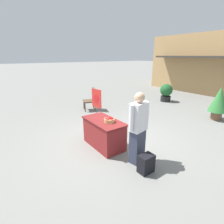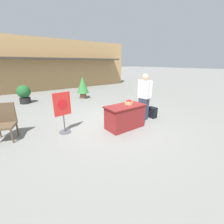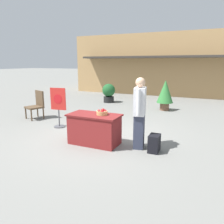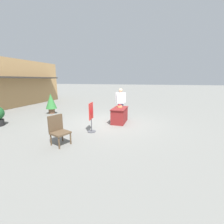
{
  "view_description": "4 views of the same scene",
  "coord_description": "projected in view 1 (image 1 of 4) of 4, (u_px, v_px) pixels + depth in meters",
  "views": [
    {
      "loc": [
        3.89,
        -2.97,
        2.5
      ],
      "look_at": [
        -0.09,
        -0.09,
        0.9
      ],
      "focal_mm": 28.0,
      "sensor_mm": 36.0,
      "label": 1
    },
    {
      "loc": [
        -3.06,
        -4.05,
        2.12
      ],
      "look_at": [
        -0.45,
        -0.53,
        0.67
      ],
      "focal_mm": 24.0,
      "sensor_mm": 36.0,
      "label": 2
    },
    {
      "loc": [
        2.73,
        -5.25,
        2.07
      ],
      "look_at": [
        0.63,
        -0.59,
        0.91
      ],
      "focal_mm": 35.0,
      "sensor_mm": 36.0,
      "label": 3
    },
    {
      "loc": [
        -7.45,
        -2.23,
        2.26
      ],
      "look_at": [
        0.17,
        -0.07,
        0.53
      ],
      "focal_mm": 24.0,
      "sensor_mm": 36.0,
      "label": 4
    }
  ],
  "objects": [
    {
      "name": "potted_plant_near_right",
      "position": [
        166.0,
        92.0,
        9.78
      ],
      "size": [
        0.68,
        0.68,
        0.99
      ],
      "color": "black",
      "rests_on": "ground_plane"
    },
    {
      "name": "backpack",
      "position": [
        146.0,
        164.0,
        3.87
      ],
      "size": [
        0.24,
        0.34,
        0.42
      ],
      "color": "black",
      "rests_on": "ground_plane"
    },
    {
      "name": "display_table",
      "position": [
        104.0,
        133.0,
        4.95
      ],
      "size": [
        1.34,
        0.69,
        0.78
      ],
      "color": "maroon",
      "rests_on": "ground_plane"
    },
    {
      "name": "poster_board",
      "position": [
        97.0,
        105.0,
        6.7
      ],
      "size": [
        0.54,
        0.36,
        1.29
      ],
      "rotation": [
        0.0,
        0.0,
        -1.45
      ],
      "color": "#4C4C51",
      "rests_on": "ground_plane"
    },
    {
      "name": "apple_basket",
      "position": [
        109.0,
        120.0,
        4.68
      ],
      "size": [
        0.28,
        0.28,
        0.16
      ],
      "color": "tan",
      "rests_on": "display_table"
    },
    {
      "name": "ground_plane",
      "position": [
        116.0,
        140.0,
        5.43
      ],
      "size": [
        120.0,
        120.0,
        0.0
      ],
      "primitive_type": "plane",
      "color": "slate"
    },
    {
      "name": "person_visitor",
      "position": [
        138.0,
        128.0,
        4.04
      ],
      "size": [
        0.33,
        0.6,
        1.74
      ],
      "rotation": [
        0.0,
        0.0,
        -2.96
      ],
      "color": "#33384C",
      "rests_on": "ground_plane"
    },
    {
      "name": "potted_plant_far_left",
      "position": [
        219.0,
        101.0,
        6.9
      ],
      "size": [
        0.71,
        0.71,
        1.34
      ],
      "color": "brown",
      "rests_on": "ground_plane"
    },
    {
      "name": "patio_chair",
      "position": [
        92.0,
        98.0,
        8.22
      ],
      "size": [
        0.71,
        0.71,
        1.04
      ],
      "rotation": [
        0.0,
        0.0,
        4.35
      ],
      "color": "brown",
      "rests_on": "ground_plane"
    }
  ]
}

